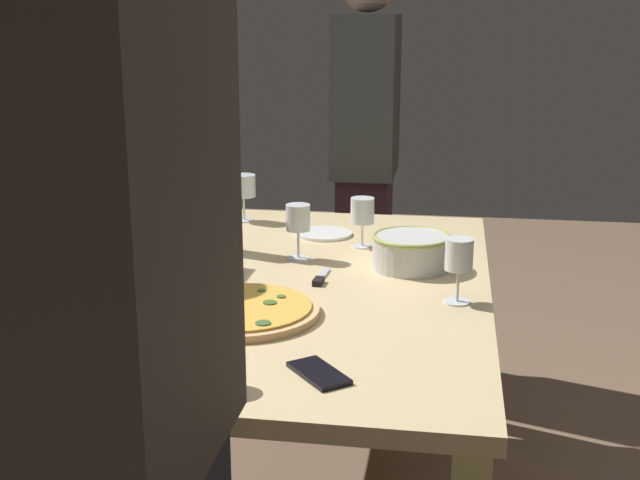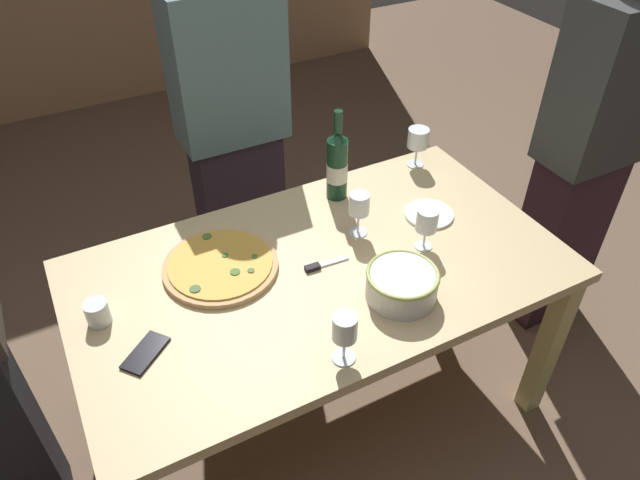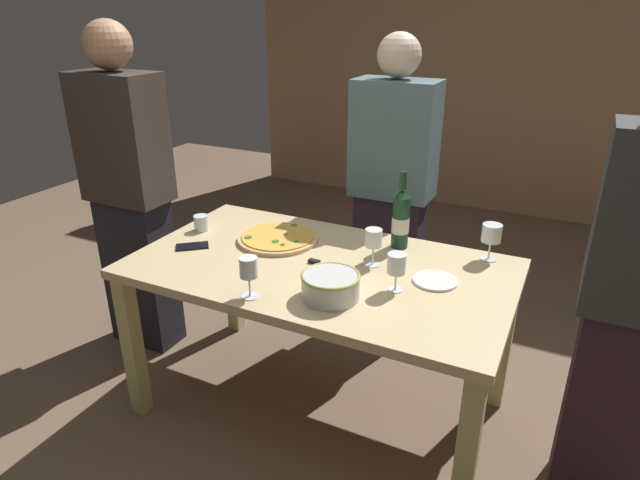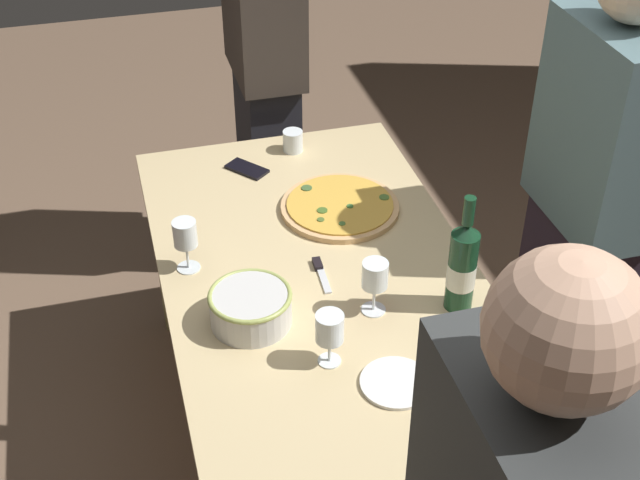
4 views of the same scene
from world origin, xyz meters
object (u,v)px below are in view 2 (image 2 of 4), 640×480
object	(u,v)px
cup_amber	(97,313)
cell_phone	(146,353)
dining_table	(320,287)
wine_glass_far_right	(359,206)
wine_glass_near_pizza	(418,140)
serving_bowl	(402,283)
wine_bottle	(337,165)
wine_glass_by_bottle	(345,330)
person_guest_left	(233,131)
pizza_knife	(320,265)
wine_glass_far_left	(427,221)
side_plate	(429,214)
pizza	(221,266)
person_guest_right	(588,151)

from	to	relation	value
cup_amber	cell_phone	world-z (taller)	cup_amber
dining_table	wine_glass_far_right	xyz separation A→B (m)	(0.20, 0.10, 0.21)
wine_glass_near_pizza	cup_amber	xyz separation A→B (m)	(-1.32, -0.28, -0.08)
serving_bowl	cup_amber	distance (m)	0.91
wine_bottle	wine_glass_near_pizza	bearing A→B (deg)	6.27
wine_glass_near_pizza	wine_glass_far_right	bearing A→B (deg)	-147.76
wine_glass_by_bottle	person_guest_left	xyz separation A→B (m)	(0.14, 1.20, -0.03)
wine_glass_near_pizza	cell_phone	bearing A→B (deg)	-159.40
wine_glass_far_right	cell_phone	world-z (taller)	wine_glass_far_right
wine_glass_by_bottle	wine_glass_far_right	xyz separation A→B (m)	(0.32, 0.46, 0.00)
pizza_knife	wine_glass_by_bottle	bearing A→B (deg)	-108.03
wine_glass_far_left	side_plate	xyz separation A→B (m)	(0.12, 0.14, -0.11)
wine_glass_by_bottle	wine_glass_far_right	world-z (taller)	wine_glass_by_bottle
side_plate	cell_phone	bearing A→B (deg)	-171.67
serving_bowl	cup_amber	size ratio (longest dim) A/B	2.95
wine_bottle	side_plate	xyz separation A→B (m)	(0.24, -0.26, -0.13)
pizza	wine_glass_far_right	bearing A→B (deg)	-5.51
wine_bottle	wine_glass_near_pizza	distance (m)	0.39
wine_glass_far_right	cell_phone	xyz separation A→B (m)	(-0.80, -0.19, -0.11)
pizza	cup_amber	bearing A→B (deg)	-172.01
wine_glass_near_pizza	cup_amber	distance (m)	1.35
cell_phone	pizza_knife	distance (m)	0.61
pizza	person_guest_left	size ratio (longest dim) A/B	0.23
serving_bowl	wine_glass_far_left	bearing A→B (deg)	38.79
side_plate	pizza_knife	distance (m)	0.48
wine_glass_by_bottle	cup_amber	bearing A→B (deg)	141.71
wine_glass_far_right	cell_phone	bearing A→B (deg)	-166.57
wine_glass_near_pizza	wine_glass_far_left	bearing A→B (deg)	-121.68
dining_table	wine_glass_far_right	bearing A→B (deg)	25.75
dining_table	wine_glass_near_pizza	bearing A→B (deg)	30.27
wine_glass_near_pizza	pizza_knife	size ratio (longest dim) A/B	1.04
wine_bottle	cup_amber	distance (m)	0.96
wine_bottle	pizza_knife	size ratio (longest dim) A/B	2.27
wine_bottle	wine_glass_far_right	distance (m)	0.23
dining_table	wine_glass_by_bottle	world-z (taller)	wine_glass_by_bottle
pizza	wine_glass_far_left	bearing A→B (deg)	-18.45
side_plate	dining_table	bearing A→B (deg)	-172.44
wine_glass_near_pizza	person_guest_left	xyz separation A→B (m)	(-0.61, 0.46, -0.03)
wine_glass_near_pizza	wine_glass_by_bottle	distance (m)	1.05
wine_glass_by_bottle	cell_phone	bearing A→B (deg)	151.01
cup_amber	serving_bowl	bearing A→B (deg)	-20.83
pizza	wine_bottle	bearing A→B (deg)	18.91
pizza	wine_glass_far_left	distance (m)	0.69
wine_glass_far_left	person_guest_right	world-z (taller)	person_guest_right
cell_phone	person_guest_left	distance (m)	1.12
wine_bottle	cell_phone	bearing A→B (deg)	-153.47
cup_amber	pizza	bearing A→B (deg)	7.99
dining_table	wine_glass_far_left	world-z (taller)	wine_glass_far_left
cell_phone	wine_glass_far_left	bearing A→B (deg)	51.90
wine_glass_by_bottle	person_guest_left	world-z (taller)	person_guest_left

